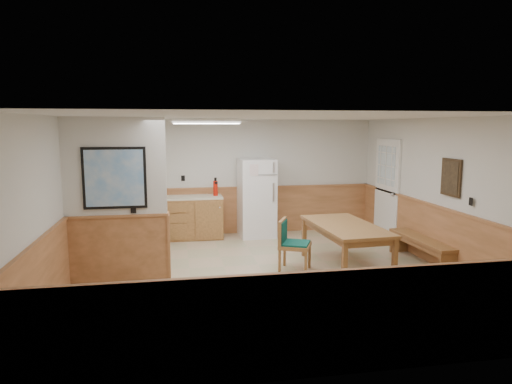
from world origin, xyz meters
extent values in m
plane|color=tan|center=(0.00, 0.00, 0.00)|extent=(6.00, 6.00, 0.00)
cube|color=silver|center=(0.00, 0.00, 2.50)|extent=(6.00, 6.00, 0.02)
cube|color=silver|center=(0.00, 3.00, 1.25)|extent=(6.00, 0.02, 2.50)
cube|color=silver|center=(3.00, 0.00, 1.25)|extent=(0.02, 6.00, 2.50)
cube|color=silver|center=(-3.00, 0.00, 1.25)|extent=(0.02, 6.00, 2.50)
cube|color=tan|center=(0.00, 2.98, 0.50)|extent=(6.00, 0.04, 1.00)
cube|color=tan|center=(2.98, 0.00, 0.50)|extent=(0.04, 6.00, 1.00)
cube|color=tan|center=(-2.98, 0.00, 0.50)|extent=(0.04, 6.00, 1.00)
cube|color=silver|center=(-2.25, 0.20, 1.75)|extent=(1.50, 0.15, 1.50)
cube|color=tan|center=(-2.25, 0.20, 0.50)|extent=(1.50, 0.17, 1.00)
cube|color=black|center=(-2.25, 0.10, 1.60)|extent=(0.92, 0.03, 0.92)
cube|color=silver|center=(-2.25, 0.09, 1.60)|extent=(0.84, 0.01, 0.84)
cube|color=#B0773E|center=(-1.10, 2.68, 0.43)|extent=(1.40, 0.60, 0.86)
cube|color=#B0773E|center=(-2.57, 2.68, 0.43)|extent=(0.06, 0.60, 0.86)
cube|color=#B0773E|center=(-1.83, 2.68, 0.43)|extent=(0.06, 0.60, 0.86)
cube|color=beige|center=(-1.50, 2.68, 0.88)|extent=(2.20, 0.60, 0.04)
cube|color=beige|center=(-1.50, 2.98, 0.95)|extent=(2.20, 0.02, 0.10)
cube|color=white|center=(2.97, 1.90, 1.02)|extent=(0.05, 1.02, 2.15)
cube|color=white|center=(2.96, 1.90, 1.02)|extent=(0.04, 0.90, 2.05)
cube|color=silver|center=(2.94, 1.90, 1.55)|extent=(0.02, 0.76, 0.80)
cube|color=white|center=(-2.10, 2.98, 1.55)|extent=(0.80, 0.03, 1.00)
cube|color=silver|center=(-2.10, 2.96, 1.55)|extent=(0.70, 0.01, 0.90)
cube|color=#372716|center=(2.97, -0.30, 1.55)|extent=(0.03, 0.50, 0.60)
cube|color=black|center=(2.95, -0.30, 1.55)|extent=(0.01, 0.42, 0.52)
cube|color=white|center=(-0.80, 1.30, 2.45)|extent=(1.20, 0.30, 0.08)
cube|color=white|center=(-0.80, 1.30, 2.40)|extent=(1.15, 0.25, 0.01)
cube|color=white|center=(0.34, 2.63, 0.84)|extent=(0.77, 0.73, 1.67)
cube|color=silver|center=(0.64, 2.27, 1.52)|extent=(0.03, 0.02, 0.22)
cube|color=silver|center=(0.64, 2.27, 1.00)|extent=(0.03, 0.02, 0.39)
cube|color=olive|center=(1.39, 0.13, 0.72)|extent=(1.04, 1.92, 0.05)
cube|color=olive|center=(1.39, 0.13, 0.65)|extent=(0.94, 1.81, 0.10)
cube|color=olive|center=(1.03, -0.77, 0.35)|extent=(0.07, 0.07, 0.70)
cube|color=olive|center=(0.93, 0.97, 0.35)|extent=(0.07, 0.07, 0.70)
cube|color=olive|center=(1.85, -0.72, 0.35)|extent=(0.07, 0.07, 0.70)
cube|color=olive|center=(1.74, 1.02, 0.35)|extent=(0.07, 0.07, 0.70)
cube|color=olive|center=(2.80, 0.16, 0.42)|extent=(0.42, 1.64, 0.05)
cube|color=olive|center=(2.80, -0.60, 0.20)|extent=(0.34, 0.07, 0.40)
cube|color=olive|center=(2.80, 0.93, 0.20)|extent=(0.34, 0.07, 0.40)
cube|color=olive|center=(0.54, 0.17, 0.42)|extent=(0.64, 0.64, 0.06)
cube|color=#115748|center=(0.54, 0.17, 0.47)|extent=(0.59, 0.59, 0.03)
cube|color=olive|center=(0.35, 0.26, 0.65)|extent=(0.25, 0.46, 0.40)
cube|color=#115748|center=(0.15, 0.35, 0.65)|extent=(0.20, 0.39, 0.34)
cube|color=olive|center=(0.26, 0.07, 0.20)|extent=(0.05, 0.05, 0.39)
cube|color=olive|center=(0.44, 0.45, 0.20)|extent=(0.05, 0.05, 0.39)
cube|color=olive|center=(0.64, -0.11, 0.20)|extent=(0.05, 0.05, 0.39)
cube|color=olive|center=(0.82, 0.27, 0.20)|extent=(0.05, 0.05, 0.39)
cylinder|color=red|center=(-0.53, 2.68, 1.06)|extent=(0.12, 0.12, 0.31)
cylinder|color=black|center=(-0.53, 2.68, 1.25)|extent=(0.05, 0.05, 0.07)
cylinder|color=#198C3B|center=(-2.11, 2.63, 1.00)|extent=(0.08, 0.08, 0.20)
camera|label=1|loc=(-1.37, -6.86, 2.37)|focal=32.00mm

